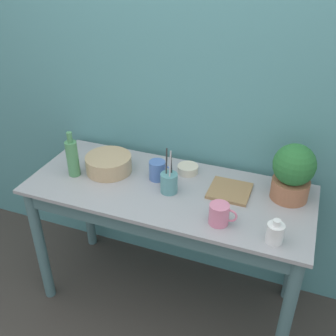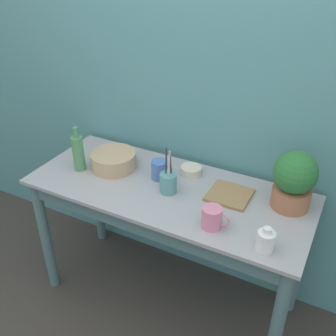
# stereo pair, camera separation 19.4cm
# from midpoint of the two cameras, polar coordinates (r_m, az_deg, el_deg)

# --- Properties ---
(ground_plane) EXTENTS (12.00, 12.00, 0.00)m
(ground_plane) POSITION_cam_midpoint_polar(r_m,az_deg,el_deg) (2.37, -5.40, -23.09)
(ground_plane) COLOR #3D3833
(wall_back) EXTENTS (6.00, 0.05, 2.40)m
(wall_back) POSITION_cam_midpoint_polar(r_m,az_deg,el_deg) (2.11, 0.86, 11.36)
(wall_back) COLOR teal
(wall_back) RESTS_ON ground_plane
(counter_table) EXTENTS (1.45, 0.60, 0.79)m
(counter_table) POSITION_cam_midpoint_polar(r_m,az_deg,el_deg) (2.08, -2.95, -6.91)
(counter_table) COLOR slate
(counter_table) RESTS_ON ground_plane
(potted_plant) EXTENTS (0.20, 0.20, 0.29)m
(potted_plant) POSITION_cam_midpoint_polar(r_m,az_deg,el_deg) (1.92, 14.98, -0.64)
(potted_plant) COLOR #A36647
(potted_plant) RESTS_ON counter_table
(bowl_wash_large) EXTENTS (0.25, 0.25, 0.09)m
(bowl_wash_large) POSITION_cam_midpoint_polar(r_m,az_deg,el_deg) (2.16, -11.15, 0.55)
(bowl_wash_large) COLOR tan
(bowl_wash_large) RESTS_ON counter_table
(bottle_tall) EXTENTS (0.06, 0.06, 0.25)m
(bottle_tall) POSITION_cam_midpoint_polar(r_m,az_deg,el_deg) (2.14, -16.24, 1.39)
(bottle_tall) COLOR #4C8C59
(bottle_tall) RESTS_ON counter_table
(bottle_short) EXTENTS (0.07, 0.07, 0.11)m
(bottle_short) POSITION_cam_midpoint_polar(r_m,az_deg,el_deg) (1.69, 12.11, -9.28)
(bottle_short) COLOR white
(bottle_short) RESTS_ON counter_table
(mug_blue) EXTENTS (0.13, 0.09, 0.10)m
(mug_blue) POSITION_cam_midpoint_polar(r_m,az_deg,el_deg) (2.05, -4.20, -0.43)
(mug_blue) COLOR #4C70B7
(mug_blue) RESTS_ON counter_table
(mug_pink) EXTENTS (0.13, 0.09, 0.10)m
(mug_pink) POSITION_cam_midpoint_polar(r_m,az_deg,el_deg) (1.75, 4.34, -6.80)
(mug_pink) COLOR pink
(mug_pink) RESTS_ON counter_table
(bowl_small_cream) EXTENTS (0.11, 0.11, 0.04)m
(bowl_small_cream) POSITION_cam_midpoint_polar(r_m,az_deg,el_deg) (2.12, 0.29, -0.22)
(bowl_small_cream) COLOR beige
(bowl_small_cream) RESTS_ON counter_table
(utensil_cup) EXTENTS (0.09, 0.09, 0.24)m
(utensil_cup) POSITION_cam_midpoint_polar(r_m,az_deg,el_deg) (1.95, -2.70, -2.18)
(utensil_cup) COLOR #569399
(utensil_cup) RESTS_ON counter_table
(tray_board) EXTENTS (0.20, 0.20, 0.02)m
(tray_board) POSITION_cam_midpoint_polar(r_m,az_deg,el_deg) (1.98, 6.19, -3.40)
(tray_board) COLOR #99754C
(tray_board) RESTS_ON counter_table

